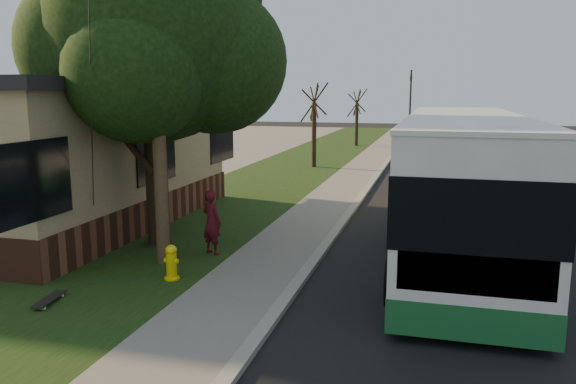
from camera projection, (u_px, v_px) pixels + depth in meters
The scene contains 17 objects.
ground at pixel (292, 294), 11.08m from camera, with size 120.00×120.00×0.00m, color black.
road at pixel (475, 205), 19.57m from camera, with size 8.00×80.00×0.01m, color black.
curb at pixel (360, 198), 20.58m from camera, with size 0.25×80.00×0.12m, color gray.
sidewalk at pixel (334, 198), 20.83m from camera, with size 2.00×80.00×0.08m, color slate.
grass_verge at pixel (244, 193), 21.72m from camera, with size 5.00×80.00×0.07m, color black.
building_lot at pixel (26, 183), 24.26m from camera, with size 15.00×80.00×0.04m, color slate.
fire_hydrant at pixel (171, 262), 11.66m from camera, with size 0.32×0.32×0.74m.
utility_pole at pixel (155, 59), 12.04m from camera, with size 2.86×3.21×9.07m.
leafy_tree at pixel (155, 40), 13.73m from camera, with size 6.30×6.00×7.80m.
bare_tree_near at pixel (314, 126), 28.70m from camera, with size 1.38×1.21×4.31m.
bare_tree_far at pixel (357, 118), 40.01m from camera, with size 1.38×1.21×4.03m.
traffic_signal at pixel (410, 101), 42.72m from camera, with size 0.18×0.22×5.50m.
transit_bus at pixel (462, 177), 14.13m from camera, with size 2.88×12.48×3.37m.
skateboarder at pixel (212, 222), 13.42m from camera, with size 0.57×0.37×1.57m, color #4D0F17.
skateboard_main at pixel (49, 299), 10.41m from camera, with size 0.36×0.93×0.09m.
dumpster at pixel (40, 205), 16.47m from camera, with size 1.46×1.23×1.18m.
distant_car at pixel (459, 143), 35.43m from camera, with size 1.62×4.04×1.37m, color black.
Camera 1 is at (2.63, -10.21, 3.95)m, focal length 35.00 mm.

